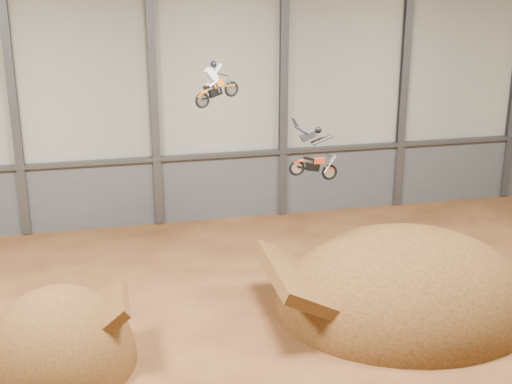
% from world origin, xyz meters
% --- Properties ---
extents(floor, '(40.00, 40.00, 0.00)m').
position_xyz_m(floor, '(0.00, 0.00, 0.00)').
color(floor, '#502C15').
rests_on(floor, ground).
extents(back_wall, '(40.00, 0.10, 14.00)m').
position_xyz_m(back_wall, '(0.00, 15.00, 7.00)').
color(back_wall, '#A5A392').
rests_on(back_wall, ground).
extents(lower_band_back, '(39.80, 0.18, 3.50)m').
position_xyz_m(lower_band_back, '(0.00, 14.90, 1.75)').
color(lower_band_back, '#505358').
rests_on(lower_band_back, ground).
extents(steel_rail, '(39.80, 0.35, 0.20)m').
position_xyz_m(steel_rail, '(0.00, 14.75, 3.55)').
color(steel_rail, '#47494F').
rests_on(steel_rail, lower_band_back).
extents(steel_column_1, '(0.40, 0.36, 13.90)m').
position_xyz_m(steel_column_1, '(-10.00, 14.80, 7.00)').
color(steel_column_1, '#47494F').
rests_on(steel_column_1, ground).
extents(steel_column_2, '(0.40, 0.36, 13.90)m').
position_xyz_m(steel_column_2, '(-3.33, 14.80, 7.00)').
color(steel_column_2, '#47494F').
rests_on(steel_column_2, ground).
extents(steel_column_3, '(0.40, 0.36, 13.90)m').
position_xyz_m(steel_column_3, '(3.33, 14.80, 7.00)').
color(steel_column_3, '#47494F').
rests_on(steel_column_3, ground).
extents(steel_column_4, '(0.40, 0.36, 13.90)m').
position_xyz_m(steel_column_4, '(10.00, 14.80, 7.00)').
color(steel_column_4, '#47494F').
rests_on(steel_column_4, ground).
extents(takeoff_ramp, '(5.28, 6.09, 5.28)m').
position_xyz_m(takeoff_ramp, '(-7.96, 2.14, 0.00)').
color(takeoff_ramp, '#402510').
rests_on(takeoff_ramp, ground).
extents(landing_ramp, '(10.63, 9.40, 6.13)m').
position_xyz_m(landing_ramp, '(5.46, 3.43, 0.00)').
color(landing_ramp, '#402510').
rests_on(landing_ramp, ground).
extents(fmx_rider_a, '(2.41, 1.48, 2.16)m').
position_xyz_m(fmx_rider_a, '(-1.46, 6.58, 8.90)').
color(fmx_rider_a, '#D26006').
extents(fmx_rider_b, '(2.99, 0.79, 2.69)m').
position_xyz_m(fmx_rider_b, '(1.70, 4.37, 6.50)').
color(fmx_rider_b, '#BC3A1A').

